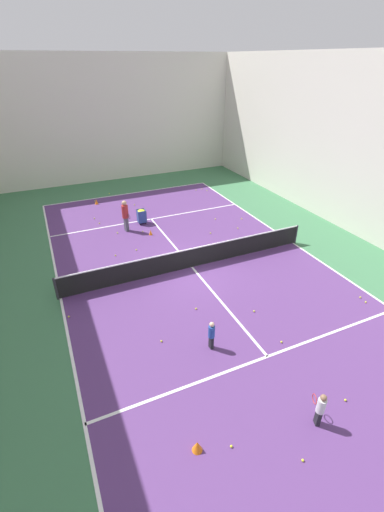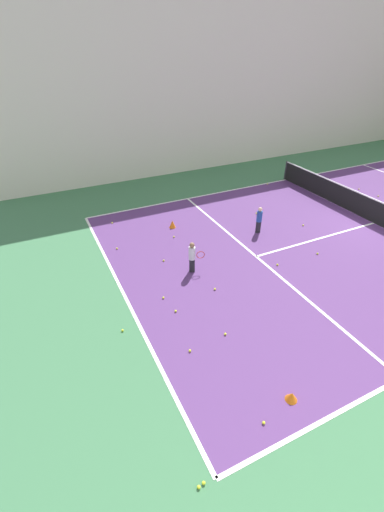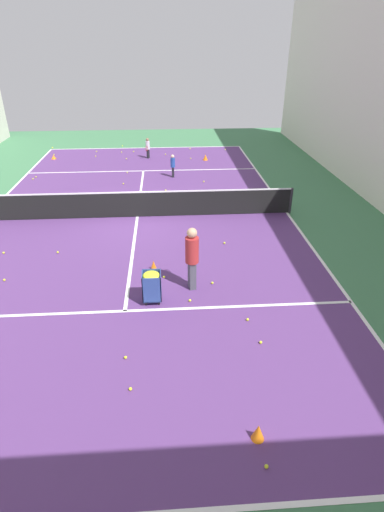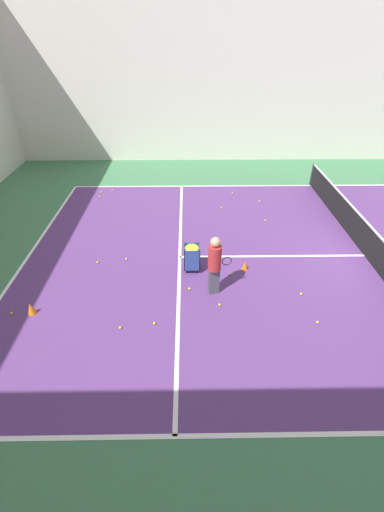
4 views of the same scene
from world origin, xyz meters
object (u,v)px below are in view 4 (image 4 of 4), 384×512
Objects in this scene: training_cone_0 at (245,265)px; tennis_net at (369,242)px; coach_at_net at (215,262)px; ball_cart at (192,254)px.

tennis_net is at bearing -80.22° from training_cone_0.
training_cone_0 is (-0.70, 4.09, -0.38)m from tennis_net.
coach_at_net is at bearing 109.15° from tennis_net.
tennis_net is 5.78m from ball_cart.
ball_cart is 1.71m from training_cone_0.
coach_at_net is 6.14× the size of training_cone_0.
training_cone_0 is at bearing 99.78° from tennis_net.
tennis_net is 13.91× the size of ball_cart.
tennis_net reaches higher than ball_cart.
tennis_net is 6.69× the size of coach_at_net.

